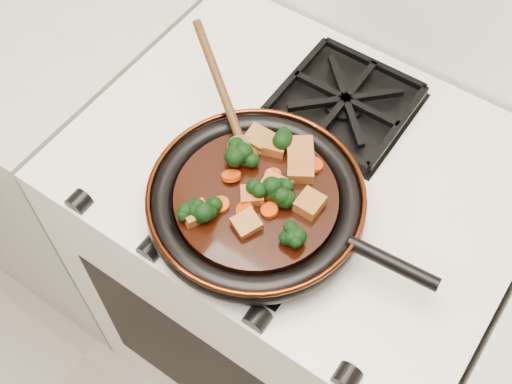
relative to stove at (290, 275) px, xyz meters
The scene contains 33 objects.
stove is the anchor object (origin of this frame).
burner_grate_front 0.48m from the stove, 90.00° to the right, with size 0.23×0.23×0.03m, color black, non-canonical shape.
burner_grate_back 0.48m from the stove, 90.00° to the left, with size 0.23×0.23×0.03m, color black, non-canonical shape.
skillet 0.51m from the stove, 89.96° to the right, with size 0.47×0.34×0.05m.
braising_sauce 0.52m from the stove, 90.86° to the right, with size 0.25×0.25×0.02m, color black.
tofu_cube_0 0.52m from the stove, 123.69° to the right, with size 0.04×0.04×0.02m, color #935422.
tofu_cube_1 0.55m from the stove, 84.82° to the right, with size 0.03×0.04×0.02m, color #935422.
tofu_cube_2 0.54m from the stove, 91.64° to the right, with size 0.03×0.03×0.02m, color #935422.
tofu_cube_3 0.56m from the stove, 104.39° to the right, with size 0.04×0.03×0.02m, color #935422.
tofu_cube_4 0.53m from the stove, 54.54° to the right, with size 0.04×0.04×0.02m, color #935422.
tofu_cube_5 0.53m from the stove, 81.18° to the right, with size 0.04×0.04×0.02m, color #935422.
tofu_cube_6 0.52m from the stove, 62.86° to the right, with size 0.04×0.04×0.02m, color #935422.
tofu_cube_7 0.52m from the stove, 72.03° to the right, with size 0.04×0.04×0.02m, color #935422.
tofu_cube_8 0.52m from the stove, 140.96° to the right, with size 0.04×0.04×0.02m, color #935422.
broccoli_floret_0 0.53m from the stove, 127.47° to the right, with size 0.06×0.06×0.05m, color black, non-canonical shape.
broccoli_floret_1 0.56m from the stove, 103.61° to the right, with size 0.06×0.06×0.05m, color black, non-canonical shape.
broccoli_floret_2 0.54m from the stove, 87.20° to the right, with size 0.06×0.06×0.05m, color black, non-canonical shape.
broccoli_floret_3 0.57m from the stove, 103.66° to the right, with size 0.05×0.05×0.05m, color black, non-canonical shape.
broccoli_floret_4 0.53m from the stove, 74.69° to the right, with size 0.06×0.06×0.05m, color black, non-canonical shape.
broccoli_floret_5 0.56m from the stove, 63.85° to the right, with size 0.06×0.06×0.05m, color black, non-canonical shape.
broccoli_floret_6 0.53m from the stove, 120.36° to the right, with size 0.06×0.06×0.05m, color black, non-canonical shape.
broccoli_floret_7 0.52m from the stove, 132.12° to the right, with size 0.06×0.06×0.06m, color black, non-canonical shape.
carrot_coin_0 0.53m from the stove, 112.12° to the right, with size 0.03×0.03×0.01m, color #C03305.
carrot_coin_1 0.52m from the stove, 44.19° to the right, with size 0.03×0.03×0.01m, color #C03305.
carrot_coin_2 0.52m from the stove, 90.21° to the right, with size 0.03×0.03×0.01m, color #C03305.
carrot_coin_3 0.54m from the stove, 78.13° to the right, with size 0.03×0.03×0.01m, color #C03305.
carrot_coin_4 0.55m from the stove, 101.02° to the right, with size 0.03×0.03×0.01m, color #C03305.
carrot_coin_5 0.54m from the stove, 90.04° to the right, with size 0.03×0.03×0.01m, color #C03305.
mushroom_slice_0 0.52m from the stove, 127.08° to the right, with size 0.03×0.03×0.01m, color #7D6548.
mushroom_slice_1 0.53m from the stove, 133.97° to the right, with size 0.03×0.03×0.01m, color #7D6548.
mushroom_slice_2 0.52m from the stove, 128.73° to the right, with size 0.03×0.03×0.01m, color #7D6548.
mushroom_slice_3 0.53m from the stove, 133.73° to the right, with size 0.04×0.04×0.01m, color #7D6548.
wooden_spoon 0.55m from the stove, 159.69° to the right, with size 0.14×0.11×0.25m.
Camera 1 is at (0.30, 1.12, 1.78)m, focal length 45.00 mm.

